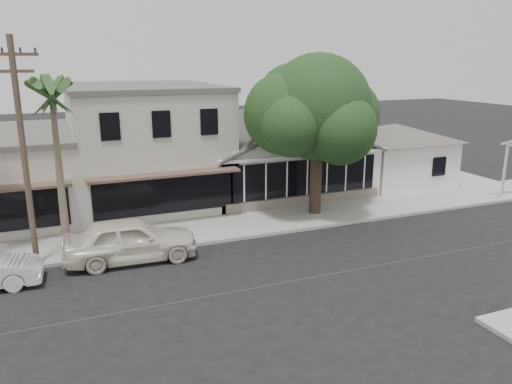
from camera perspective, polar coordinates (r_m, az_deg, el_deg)
name	(u,v)px	position (r m, az deg, el deg)	size (l,w,h in m)	color
ground	(294,281)	(19.23, 4.36, -10.11)	(140.00, 140.00, 0.00)	black
sidewalk_north	(62,248)	(23.66, -21.26, -6.02)	(90.00, 3.50, 0.15)	#9E9991
corner_shop	(277,150)	(31.32, 2.39, 4.80)	(10.40, 8.60, 5.10)	white
side_cottage	(393,161)	(34.94, 15.38, 3.47)	(6.00, 6.00, 3.00)	white
row_building_near	(145,146)	(29.82, -12.62, 5.17)	(8.00, 10.00, 6.50)	beige
utility_pole	(23,150)	(20.99, -25.05, 4.39)	(1.80, 0.24, 9.00)	brown
car_0	(131,240)	(21.29, -14.11, -5.32)	(2.16, 5.38, 1.83)	silver
shade_tree	(314,110)	(26.14, 6.68, 9.26)	(7.65, 6.91, 8.48)	#403026
palm_east	(51,95)	(21.35, -22.34, 10.22)	(2.63, 2.63, 7.92)	#726651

